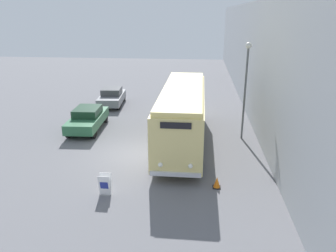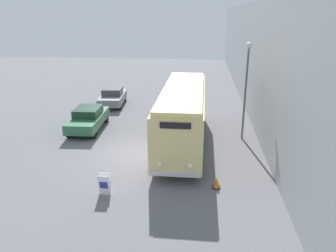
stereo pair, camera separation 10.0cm
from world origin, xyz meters
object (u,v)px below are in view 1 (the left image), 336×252
Objects in this scene: vintage_bus at (183,113)px; sign_board at (105,185)px; parked_car_near at (88,118)px; streetlamp at (246,77)px; traffic_cone at (217,182)px; parked_car_mid at (112,97)px.

vintage_bus is 7.16m from sign_board.
vintage_bus is 2.29× the size of parked_car_near.
streetlamp is (6.59, 7.47, 3.38)m from sign_board.
sign_board is 1.87× the size of traffic_cone.
sign_board is 14.67m from parked_car_mid.
traffic_cone is (1.87, -5.26, -1.63)m from vintage_bus.
sign_board is at bearing -69.61° from parked_car_near.
parked_car_near is 6.14m from parked_car_mid.
sign_board is 0.23× the size of parked_car_mid.
vintage_bus is 2.49× the size of parked_car_mid.
parked_car_near is at bearing 139.92° from traffic_cone.
sign_board is 0.17× the size of streetlamp.
traffic_cone is at bearing -105.69° from streetlamp.
streetlamp reaches higher than vintage_bus.
vintage_bus reaches higher than parked_car_near.
parked_car_near reaches higher than traffic_cone.
streetlamp reaches higher than sign_board.
parked_car_near is (-6.44, 1.72, -1.11)m from vintage_bus.
vintage_bus is 6.76m from parked_car_near.
traffic_cone is at bearing -62.52° from parked_car_mid.
parked_car_near is at bearing 176.41° from streetlamp.
parked_car_mid is at bearing 122.30° from traffic_cone.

